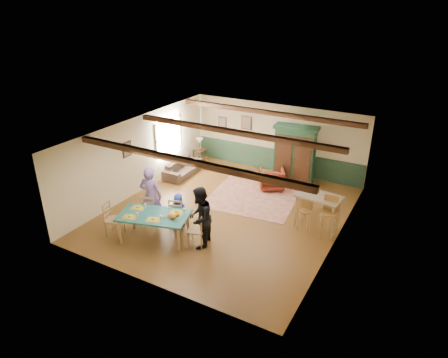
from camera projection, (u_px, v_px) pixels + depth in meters
The scene contains 35 objects.
floor at pixel (227, 212), 12.92m from camera, with size 8.00×8.00×0.00m, color brown.
wall_back at pixel (276, 138), 15.54m from camera, with size 7.00×0.02×2.70m, color beige.
wall_left at pixel (139, 155), 13.92m from camera, with size 0.02×8.00×2.70m, color beige.
wall_right at pixel (340, 200), 10.81m from camera, with size 0.02×8.00×2.70m, color beige.
ceiling at pixel (227, 133), 11.81m from camera, with size 7.00×8.00×0.02m, color silver.
wainscot_back at pixel (275, 160), 15.90m from camera, with size 6.95×0.03×0.90m, color #223F2C.
ceiling_beam_front at pixel (183, 161), 10.01m from camera, with size 6.95×0.16×0.16m, color black.
ceiling_beam_mid at pixel (233, 132), 12.16m from camera, with size 6.95×0.16×0.16m, color black.
ceiling_beam_back at pixel (268, 113), 14.23m from camera, with size 6.95×0.16×0.16m, color black.
window_left at pixel (169, 136), 15.17m from camera, with size 0.06×1.60×1.30m, color white, non-canonical shape.
picture_left_wall at pixel (127, 149), 13.26m from camera, with size 0.04×0.42×0.52m, color tan, non-canonical shape.
picture_back_a at pixel (246, 123), 15.91m from camera, with size 0.45×0.04×0.55m, color tan, non-canonical shape.
picture_back_b at pixel (222, 123), 16.46m from camera, with size 0.38×0.04×0.48m, color tan, non-canonical shape.
dining_table at pixel (155, 227), 11.31m from camera, with size 1.94×1.08×0.81m, color #1D5C59, non-canonical shape.
dining_chair_far_left at pixel (151, 209), 12.04m from camera, with size 0.45×0.47×1.02m, color #9B7B4D, non-canonical shape.
dining_chair_far_right at pixel (178, 213), 11.87m from camera, with size 0.45×0.47×1.02m, color #9B7B4D, non-canonical shape.
dining_chair_end_left at pixel (114, 219), 11.52m from camera, with size 0.45×0.47×1.02m, color #9B7B4D, non-canonical shape.
dining_chair_end_right at pixel (196, 229), 11.02m from camera, with size 0.45×0.47×1.02m, color #9B7B4D, non-canonical shape.
person_man at pixel (151, 196), 11.95m from camera, with size 0.68×0.44×1.85m, color #755896.
person_woman at pixel (200, 218), 10.84m from camera, with size 0.86×0.67×1.77m, color black.
person_child at pixel (179, 210), 11.93m from camera, with size 0.53×0.34×1.08m, color #27369E.
cat at pixel (172, 216), 10.89m from camera, with size 0.39×0.15×0.19m, color #D16525, non-canonical shape.
place_setting_near_left at pixel (130, 215), 11.01m from camera, with size 0.43×0.32×0.11m, color gold, non-canonical shape.
place_setting_near_center at pixel (153, 218), 10.86m from camera, with size 0.43×0.32×0.11m, color gold, non-canonical shape.
place_setting_far_left at pixel (138, 206), 11.48m from camera, with size 0.43×0.32×0.11m, color gold, non-canonical shape.
place_setting_far_right at pixel (177, 211), 11.24m from camera, with size 0.43×0.32×0.11m, color gold, non-canonical shape.
area_rug at pixel (256, 193), 14.19m from camera, with size 2.92×3.47×0.01m, color beige.
armoire at pixel (295, 155), 14.53m from camera, with size 1.57×0.63×2.22m, color #163722.
armchair at pixel (272, 178), 14.41m from camera, with size 0.84×0.86×0.79m, color #511810.
sofa at pixel (183, 168), 15.63m from camera, with size 1.92×0.75×0.56m, color #45352B.
end_table at pixel (200, 156), 16.81m from camera, with size 0.45×0.45×0.55m, color black, non-canonical shape.
table_lamp at pixel (200, 144), 16.59m from camera, with size 0.28×0.28×0.50m, color tan, non-canonical shape.
counter_table at pixel (318, 212), 11.86m from camera, with size 1.29×0.75×1.07m, color #BFAD94, non-canonical shape.
bar_stool_left at pixel (305, 215), 11.74m from camera, with size 0.36×0.40×1.02m, color #A3793F, non-canonical shape.
bar_stool_right at pixel (328, 218), 11.33m from camera, with size 0.45×0.49×1.26m, color #A3793F, non-canonical shape.
Camera 1 is at (5.44, -9.93, 6.32)m, focal length 32.00 mm.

